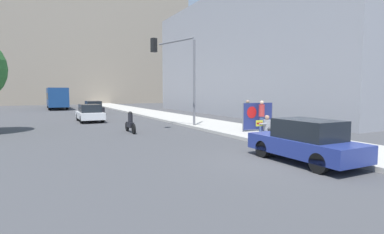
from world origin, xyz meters
TOP-DOWN VIEW (x-y plane):
  - ground_plane at (0.00, 0.00)m, footprint 160.00×160.00m
  - sidewalk_curb at (3.58, 15.00)m, footprint 3.98×90.00m
  - building_backdrop_far at (-2.00, 62.34)m, footprint 52.00×12.00m
  - building_backdrop_right at (14.28, 19.47)m, footprint 10.00×32.00m
  - seated_protester at (2.02, 3.22)m, footprint 0.93×0.77m
  - jogger_on_sidewalk at (3.91, 5.93)m, footprint 0.34×0.34m
  - pedestrian_behind at (4.20, 7.64)m, footprint 0.34×0.34m
  - protest_banner at (3.90, 6.26)m, footprint 2.25×0.06m
  - traffic_light_pole at (0.73, 10.40)m, footprint 3.53×3.29m
  - parked_car_curbside at (0.61, -0.34)m, footprint 1.72×4.16m
  - car_on_road_nearest at (-3.95, 18.45)m, footprint 1.84×4.25m
  - car_on_road_midblock at (-2.27, 27.71)m, footprint 1.79×4.42m
  - city_bus_on_road at (-5.40, 41.27)m, footprint 2.58×11.43m
  - motorcycle_on_road at (-2.75, 10.19)m, footprint 0.28×2.09m

SIDE VIEW (x-z plane):
  - ground_plane at x=0.00m, z-range 0.00..0.00m
  - sidewalk_curb at x=3.58m, z-range 0.00..0.17m
  - motorcycle_on_road at x=-2.75m, z-range -0.10..1.21m
  - car_on_road_nearest at x=-3.95m, z-range 0.00..1.45m
  - car_on_road_midblock at x=-2.27m, z-range 0.00..1.47m
  - parked_car_curbside at x=0.61m, z-range -0.01..1.52m
  - seated_protester at x=2.02m, z-range 0.21..1.42m
  - protest_banner at x=3.90m, z-range 0.22..1.89m
  - pedestrian_behind at x=4.20m, z-range 0.19..2.00m
  - jogger_on_sidewalk at x=3.91m, z-range 0.19..2.01m
  - city_bus_on_road at x=-5.40m, z-range 0.24..3.32m
  - traffic_light_pole at x=0.73m, z-range 1.23..7.12m
  - building_backdrop_right at x=14.28m, z-range 0.00..13.12m
  - building_backdrop_far at x=-2.00m, z-range 0.00..38.62m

